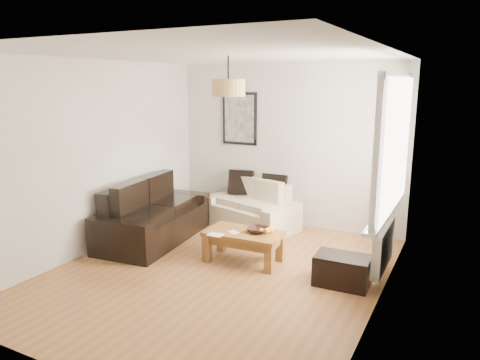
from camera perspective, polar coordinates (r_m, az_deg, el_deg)
The scene contains 21 objects.
floor at distance 5.66m, azimuth -2.86°, elevation -11.61°, with size 4.50×4.50×0.00m, color brown.
ceiling at distance 5.18m, azimuth -3.18°, elevation 15.67°, with size 3.80×4.50×0.00m, color white, non-canonical shape.
wall_back at distance 7.27m, azimuth 6.03°, elevation 4.40°, with size 3.80×0.04×2.60m, color silver, non-canonical shape.
wall_front at distance 3.58m, azimuth -21.67°, elevation -4.76°, with size 3.80×0.04×2.60m, color silver, non-canonical shape.
wall_left at distance 6.44m, azimuth -17.78°, elevation 2.83°, with size 0.04×4.50×2.60m, color silver, non-canonical shape.
wall_right at distance 4.63m, azimuth 17.72°, elevation -0.72°, with size 0.04×4.50×2.60m, color silver, non-canonical shape.
window_bay at distance 5.36m, azimuth 19.02°, elevation 4.19°, with size 0.14×1.90×1.60m, color white, non-canonical shape.
radiator at distance 5.65m, azimuth 17.75°, elevation -8.10°, with size 0.10×0.90×0.52m, color white.
poster at distance 7.55m, azimuth -0.04°, elevation 7.81°, with size 0.62×0.04×0.87m, color black, non-canonical shape.
pendant_shade at distance 5.44m, azimuth -1.49°, elevation 11.63°, with size 0.40×0.40×0.20m, color tan.
loveseat_cream at distance 7.21m, azimuth 1.44°, elevation -3.24°, with size 1.46×0.79×0.72m, color beige, non-canonical shape.
sofa_leather at distance 6.76m, azimuth -10.81°, elevation -4.07°, with size 1.91×0.93×0.83m, color black, non-canonical shape.
coffee_table at distance 5.91m, azimuth 0.47°, elevation -8.43°, with size 0.99×0.54×0.40m, color brown, non-canonical shape.
ottoman at distance 5.40m, azimuth 12.85°, elevation -11.12°, with size 0.62×0.40×0.35m, color black.
cushion_left at distance 7.40m, azimuth 0.12°, elevation -0.31°, with size 0.41×0.13×0.41m, color black.
cushion_right at distance 7.16m, azimuth 4.32°, elevation -0.83°, with size 0.39×0.12×0.39m, color black.
fruit_bowl at distance 5.80m, azimuth 2.31°, elevation -6.37°, with size 0.27×0.27×0.07m, color black.
orange_a at distance 5.76m, azimuth 3.45°, elevation -6.46°, with size 0.08×0.08×0.08m, color orange.
orange_b at distance 5.79m, azimuth 3.91°, elevation -6.35°, with size 0.09×0.09×0.09m, color orange.
orange_c at distance 5.77m, azimuth 2.74°, elevation -6.39°, with size 0.06×0.06×0.06m, color orange.
papers at distance 5.72m, azimuth -3.13°, elevation -6.96°, with size 0.20×0.14×0.01m, color white.
Camera 1 is at (2.63, -4.46, 2.30)m, focal length 33.60 mm.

